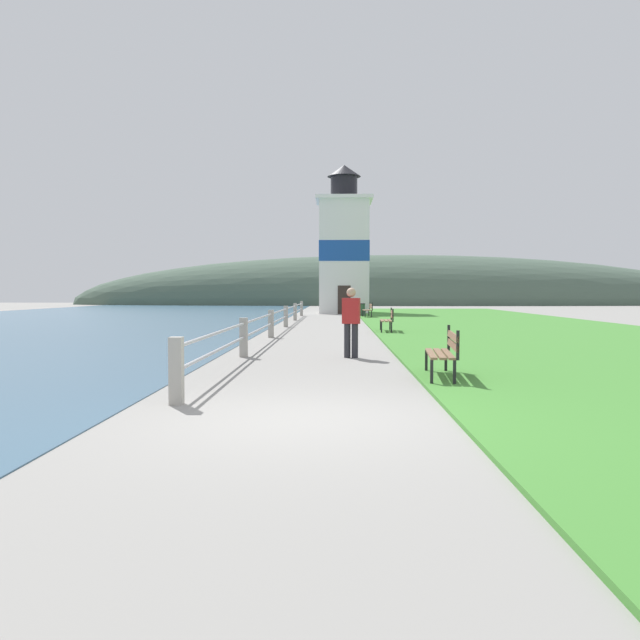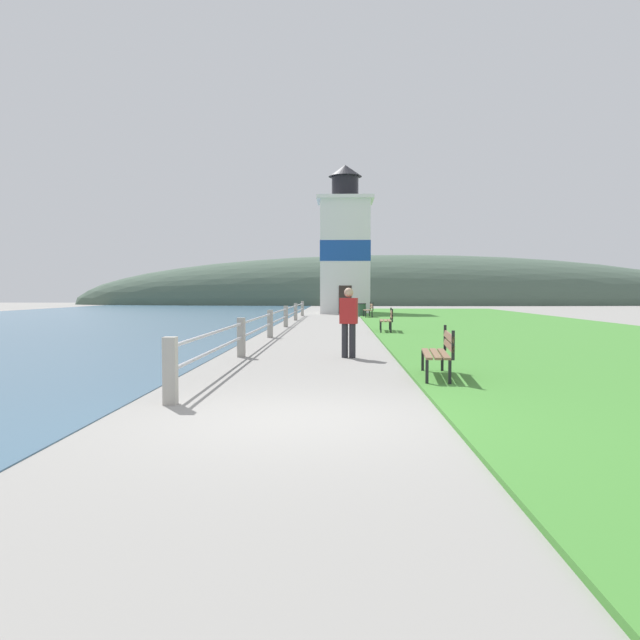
# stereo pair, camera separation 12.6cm
# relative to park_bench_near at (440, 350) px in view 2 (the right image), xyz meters

# --- Properties ---
(ground_plane) EXTENTS (160.00, 160.00, 0.00)m
(ground_plane) POSITION_rel_park_bench_near_xyz_m (-2.37, -3.51, -0.54)
(ground_plane) COLOR gray
(grass_verge) EXTENTS (12.00, 57.75, 0.06)m
(grass_verge) POSITION_rel_park_bench_near_xyz_m (5.51, 15.74, -0.51)
(grass_verge) COLOR #428433
(grass_verge) RESTS_ON ground_plane
(seawall_railing) EXTENTS (0.18, 31.90, 0.95)m
(seawall_railing) POSITION_rel_park_bench_near_xyz_m (-4.16, 13.35, 0.03)
(seawall_railing) COLOR #A8A399
(seawall_railing) RESTS_ON ground_plane
(park_bench_near) EXTENTS (0.63, 1.78, 0.94)m
(park_bench_near) POSITION_rel_park_bench_near_xyz_m (0.00, 0.00, 0.00)
(park_bench_near) COLOR brown
(park_bench_near) RESTS_ON ground_plane
(park_bench_midway) EXTENTS (0.56, 1.78, 0.94)m
(park_bench_midway) POSITION_rel_park_bench_near_xyz_m (0.07, 12.75, 0.00)
(park_bench_midway) COLOR brown
(park_bench_midway) RESTS_ON ground_plane
(park_bench_far) EXTENTS (0.54, 1.63, 0.94)m
(park_bench_far) POSITION_rel_park_bench_near_xyz_m (0.02, 26.15, -0.00)
(park_bench_far) COLOR brown
(park_bench_far) RESTS_ON ground_plane
(lighthouse) EXTENTS (4.05, 4.05, 10.74)m
(lighthouse) POSITION_rel_park_bench_near_xyz_m (-1.35, 34.46, 4.14)
(lighthouse) COLOR white
(lighthouse) RESTS_ON ground_plane
(person_strolling) EXTENTS (0.44, 0.30, 1.67)m
(person_strolling) POSITION_rel_park_bench_near_xyz_m (-1.57, 3.70, 0.37)
(person_strolling) COLOR #28282D
(person_strolling) RESTS_ON ground_plane
(trash_bin) EXTENTS (0.54, 0.54, 0.84)m
(trash_bin) POSITION_rel_park_bench_near_xyz_m (-0.35, 28.02, -0.11)
(trash_bin) COLOR #2D5138
(trash_bin) RESTS_ON ground_plane
(distant_hillside) EXTENTS (80.00, 16.00, 12.00)m
(distant_hillside) POSITION_rel_park_bench_near_xyz_m (5.63, 64.99, -0.54)
(distant_hillside) COLOR #475B4C
(distant_hillside) RESTS_ON ground_plane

